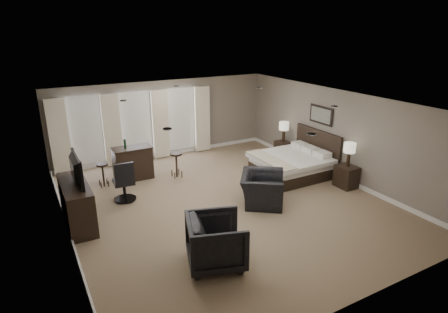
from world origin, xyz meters
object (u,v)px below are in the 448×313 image
bar_counter (133,163)px  bar_stool_left (103,175)px  lamp_far (284,132)px  armchair_far (216,239)px  lamp_near (349,155)px  bed (289,155)px  dresser (77,204)px  nightstand_far (283,149)px  bar_stool_right (176,165)px  nightstand_near (346,176)px  tv (73,181)px  desk_chair (124,180)px  armchair_near (262,184)px

bar_counter → bar_stool_left: bearing=-170.9°
lamp_far → armchair_far: 6.53m
lamp_near → lamp_far: lamp_near is taller
bed → dresser: size_ratio=1.17×
nightstand_far → lamp_near: bearing=-90.0°
bar_stool_right → bar_stool_left: bearing=170.4°
nightstand_near → tv: (-6.92, 1.44, 0.77)m
dresser → bar_stool_right: (3.03, 1.55, -0.12)m
nightstand_far → desk_chair: size_ratio=0.50×
armchair_far → bar_counter: (-0.17, 4.91, -0.04)m
nightstand_far → nightstand_near: bearing=-90.0°
tv → armchair_near: 4.46m
nightstand_near → lamp_near: 0.65m
armchair_far → bar_stool_right: bearing=5.4°
armchair_near → nightstand_far: bearing=-9.1°
armchair_near → bar_counter: (-2.41, 3.16, -0.03)m
desk_chair → armchair_far: bearing=106.7°
armchair_near → lamp_near: bearing=-60.4°
nightstand_far → bar_stool_right: bearing=178.7°
bar_stool_left → nightstand_near: bearing=-29.2°
bar_stool_right → bar_counter: bearing=157.1°
lamp_far → armchair_far: lamp_far is taller
bed → desk_chair: bed is taller
tv → armchair_far: size_ratio=1.07×
bar_stool_right → armchair_near: bearing=-64.9°
bed → lamp_near: bearing=-58.5°
bed → nightstand_far: bed is taller
nightstand_near → lamp_near: (0.00, 0.00, 0.65)m
bed → lamp_far: bearing=58.5°
dresser → desk_chair: bearing=30.2°
nightstand_far → tv: bearing=-168.1°
nightstand_near → bar_stool_right: 4.90m
bed → tv: size_ratio=1.76×
dresser → desk_chair: desk_chair is taller
tv → bar_counter: size_ratio=1.02×
nightstand_near → nightstand_far: 2.90m
tv → lamp_far: bearing=-78.1°
nightstand_near → lamp_far: bearing=90.0°
armchair_near → bar_counter: size_ratio=1.06×
armchair_far → bar_stool_right: size_ratio=1.41×
dresser → bar_counter: bearing=47.5°
nightstand_far → desk_chair: bearing=-172.6°
bar_stool_right → nightstand_near: bearing=-37.5°
dresser → bar_stool_left: dresser is taller
dresser → bar_counter: (1.87, 2.04, -0.01)m
nightstand_near → desk_chair: 6.07m
armchair_far → desk_chair: 3.68m
nightstand_near → bar_stool_right: bearing=142.5°
lamp_near → bar_stool_right: lamp_near is taller
nightstand_near → bar_stool_left: bearing=150.8°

